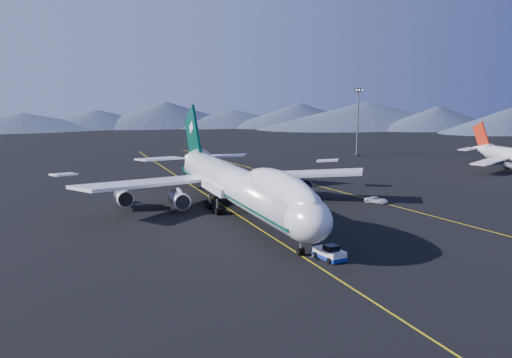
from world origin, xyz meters
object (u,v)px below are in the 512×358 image
object	(u,v)px
boeing_747	(239,185)
floodlight_mast	(358,122)
pushback_tug	(329,254)
service_van	(376,200)

from	to	relation	value
boeing_747	floodlight_mast	bearing A→B (deg)	46.53
boeing_747	floodlight_mast	size ratio (longest dim) A/B	3.20
pushback_tug	service_van	distance (m)	40.48
pushback_tug	service_van	world-z (taller)	pushback_tug
pushback_tug	service_van	size ratio (longest dim) A/B	1.13
boeing_747	service_van	bearing A→B (deg)	1.20
floodlight_mast	boeing_747	bearing A→B (deg)	-133.47
boeing_747	floodlight_mast	distance (m)	98.72
service_van	floodlight_mast	distance (m)	81.08
boeing_747	service_van	distance (m)	30.45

